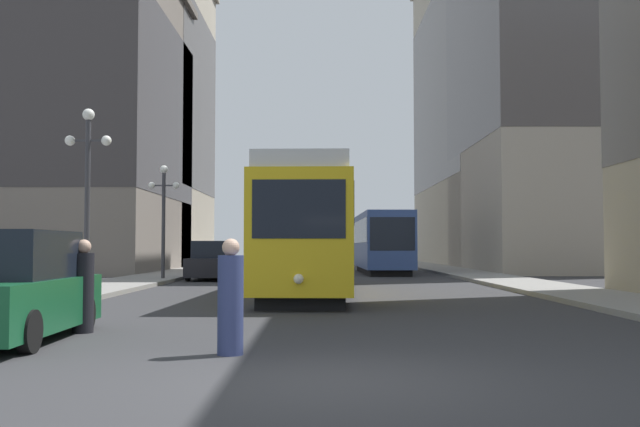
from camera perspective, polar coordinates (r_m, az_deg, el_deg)
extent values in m
plane|color=#303033|center=(8.52, 0.77, -13.15)|extent=(200.00, 200.00, 0.00)
cube|color=gray|center=(49.04, -9.25, -4.34)|extent=(2.97, 120.00, 0.15)
cube|color=gray|center=(49.08, 9.57, -4.34)|extent=(2.97, 120.00, 0.15)
cube|color=black|center=(23.25, -0.69, -6.05)|extent=(2.59, 11.74, 0.35)
cube|color=gold|center=(23.21, -0.69, -1.79)|extent=(3.01, 12.76, 3.10)
cube|color=black|center=(23.23, -0.69, -0.07)|extent=(3.02, 12.26, 1.08)
cube|color=silver|center=(23.30, -0.69, 2.56)|extent=(2.79, 12.50, 0.44)
cube|color=black|center=(16.92, -1.65, 0.36)|extent=(2.21, 0.15, 1.40)
sphere|color=#F2EACC|center=(16.84, -1.68, -5.21)|extent=(0.24, 0.24, 0.24)
cube|color=black|center=(42.27, 4.94, -4.51)|extent=(2.35, 10.21, 0.35)
cube|color=#334C8C|center=(42.25, 4.93, -2.17)|extent=(2.75, 11.11, 3.10)
cube|color=black|center=(42.26, 4.93, -1.44)|extent=(2.77, 10.66, 1.30)
cube|color=black|center=(36.78, 5.81, -1.61)|extent=(2.31, 0.12, 1.71)
cylinder|color=black|center=(11.36, -22.05, -8.69)|extent=(0.19, 0.64, 0.64)
cylinder|color=black|center=(13.91, -18.06, -7.61)|extent=(0.19, 0.64, 0.64)
cube|color=#14512D|center=(12.90, -23.46, -6.67)|extent=(1.90, 4.40, 0.84)
cube|color=black|center=(12.97, -23.21, -3.02)|extent=(1.64, 2.43, 0.80)
cylinder|color=black|center=(32.98, -10.40, -4.75)|extent=(0.18, 0.64, 0.64)
cylinder|color=black|center=(36.01, -9.53, -4.58)|extent=(0.18, 0.64, 0.64)
cylinder|color=black|center=(32.72, -7.44, -4.79)|extent=(0.18, 0.64, 0.64)
cylinder|color=black|center=(35.77, -6.82, -4.61)|extent=(0.18, 0.64, 0.64)
cube|color=black|center=(34.35, -8.54, -4.21)|extent=(1.82, 4.97, 0.84)
cube|color=black|center=(34.46, -8.50, -2.84)|extent=(1.60, 2.74, 0.80)
cylinder|color=black|center=(13.73, -18.25, -6.00)|extent=(0.38, 0.38, 1.44)
sphere|color=tan|center=(13.70, -18.20, -2.51)|extent=(0.26, 0.26, 0.26)
cylinder|color=navy|center=(10.49, -7.08, -7.22)|extent=(0.37, 0.37, 1.43)
sphere|color=tan|center=(10.46, -7.05, -2.68)|extent=(0.26, 0.26, 0.26)
cylinder|color=#333338|center=(22.67, -17.97, 0.55)|extent=(0.16, 0.16, 5.24)
sphere|color=white|center=(22.99, -17.87, 7.48)|extent=(0.36, 0.36, 0.36)
sphere|color=white|center=(23.04, -19.20, 5.49)|extent=(0.31, 0.31, 0.31)
sphere|color=white|center=(22.70, -16.57, 5.57)|extent=(0.31, 0.31, 0.31)
cube|color=#333338|center=(22.86, -17.90, 5.53)|extent=(1.10, 0.06, 0.06)
cylinder|color=#333338|center=(32.82, -12.29, -0.93)|extent=(0.16, 0.16, 4.71)
sphere|color=white|center=(32.99, -12.25, 3.44)|extent=(0.36, 0.36, 0.36)
sphere|color=white|center=(33.04, -13.19, 2.18)|extent=(0.31, 0.31, 0.31)
sphere|color=white|center=(32.81, -11.32, 2.19)|extent=(0.31, 0.31, 0.31)
cube|color=#333338|center=(32.92, -12.26, 2.19)|extent=(1.10, 0.06, 0.06)
cube|color=#B2A893|center=(59.44, -16.75, 7.31)|extent=(15.31, 14.99, 23.44)
cube|color=#595451|center=(59.65, -16.74, 8.42)|extent=(15.35, 15.03, 14.06)
cube|color=slate|center=(48.05, -20.75, 6.67)|extent=(15.12, 15.76, 18.38)
cube|color=#3D3838|center=(48.20, -20.73, 7.74)|extent=(15.16, 15.80, 11.03)
cube|color=#A89E8E|center=(50.06, 17.67, 14.05)|extent=(10.24, 15.93, 31.66)
cube|color=#544F4E|center=(50.53, 17.65, 15.77)|extent=(10.28, 15.97, 19.00)
cube|color=#B2A893|center=(63.97, 15.21, 8.14)|extent=(13.97, 23.90, 26.86)
cube|color=#595451|center=(64.23, 15.20, 9.32)|extent=(14.01, 23.94, 16.11)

